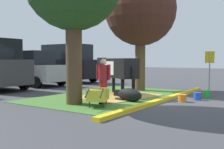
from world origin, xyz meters
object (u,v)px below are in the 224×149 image
shade_tree_right (140,11)px  bucket_blue (197,96)px  wheelbarrow (98,95)px  sedan_red (33,69)px  bucket_orange (182,98)px  bucket_green (206,94)px  person_handler (103,80)px  cow_holstein (117,68)px  suv_black (67,63)px  bucket_pink (204,93)px  parking_sign (210,63)px  calf_lying (129,95)px

shade_tree_right → bucket_blue: (-1.55, -3.28, -3.73)m
shade_tree_right → bucket_blue: size_ratio=18.52×
shade_tree_right → wheelbarrow: (-4.82, -1.08, -3.50)m
wheelbarrow → sedan_red: sedan_red is taller
shade_tree_right → bucket_orange: shade_tree_right is taller
bucket_green → person_handler: bearing=144.4°
wheelbarrow → sedan_red: 8.29m
cow_holstein → suv_black: 7.49m
person_handler → suv_black: 9.39m
cow_holstein → bucket_pink: size_ratio=9.08×
bucket_orange → wheelbarrow: bearing=143.0°
sedan_red → shade_tree_right: bearing=-78.6°
person_handler → wheelbarrow: bearing=-159.1°
sedan_red → suv_black: (2.93, 0.05, 0.29)m
person_handler → bucket_pink: size_ratio=4.87×
person_handler → parking_sign: 6.38m
cow_holstein → bucket_blue: bearing=-79.9°
wheelbarrow → shade_tree_right: bearing=12.6°
wheelbarrow → bucket_pink: (4.21, -2.17, -0.24)m
bucket_pink → bucket_orange: bearing=170.5°
person_handler → sedan_red: bearing=67.9°
calf_lying → cow_holstein: bearing=48.0°
parking_sign → bucket_blue: (-3.35, -0.43, -1.20)m
shade_tree_right → suv_black: shade_tree_right is taller
bucket_orange → sedan_red: size_ratio=0.07×
shade_tree_right → person_handler: 5.30m
shade_tree_right → bucket_pink: 4.99m
shade_tree_right → bucket_blue: bearing=-115.3°
shade_tree_right → wheelbarrow: bearing=-167.4°
cow_holstein → bucket_orange: 3.12m
bucket_pink → wheelbarrow: bearing=152.7°
bucket_orange → person_handler: bearing=132.3°
bucket_green → suv_black: size_ratio=0.07×
wheelbarrow → bucket_pink: 4.75m
cow_holstein → person_handler: (-2.11, -0.84, -0.32)m
cow_holstein → parking_sign: size_ratio=1.51×
bucket_blue → bucket_green: 0.83m
person_handler → calf_lying: bearing=-25.9°
sedan_red → suv_black: bearing=1.1°
cow_holstein → calf_lying: size_ratio=2.17×
wheelbarrow → sedan_red: (3.53, 7.48, 0.60)m
parking_sign → bucket_orange: size_ratio=5.95×
parking_sign → suv_black: size_ratio=0.41×
person_handler → sedan_red: (2.95, 7.25, 0.16)m
bucket_pink → sedan_red: (-0.68, 9.65, 0.84)m
calf_lying → suv_black: bearing=57.5°
bucket_green → bucket_pink: size_ratio=0.99×
calf_lying → bucket_pink: bearing=-35.8°
calf_lying → suv_black: (4.94, 7.77, 1.03)m
bucket_green → bucket_orange: bearing=165.6°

